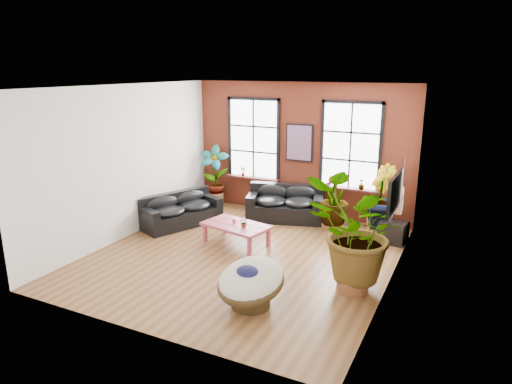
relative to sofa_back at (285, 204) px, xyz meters
The scene contains 19 objects.
room 2.83m from the sofa_back, 86.78° to the right, with size 6.04×6.54×3.54m.
sofa_back is the anchor object (origin of this frame).
sofa_left 2.73m from the sofa_back, 144.60° to the right, with size 1.57×2.18×0.80m.
coffee_table 2.15m from the sofa_back, 98.32° to the right, with size 1.61×1.12×0.57m.
papasan_chair 4.62m from the sofa_back, 74.61° to the right, with size 1.38×1.39×0.85m.
poster 1.65m from the sofa_back, 75.57° to the left, with size 0.74×0.06×0.98m.
tv_wall_unit 3.86m from the sofa_back, 33.58° to the right, with size 0.13×1.86×1.20m.
media_box 2.88m from the sofa_back, ahead, with size 0.65×0.57×0.49m.
pot_back_left 2.29m from the sofa_back, behind, with size 0.54×0.54×0.39m.
pot_back_right 2.38m from the sofa_back, ahead, with size 0.50×0.50×0.34m.
pot_right_wall 4.11m from the sofa_back, 50.48° to the right, with size 0.62×0.62×0.42m.
pot_mid 1.39m from the sofa_back, ahead, with size 0.55×0.55×0.32m.
floor_plant_back_left 2.34m from the sofa_back, behind, with size 0.84×0.57×1.60m, color #1F4C14.
floor_plant_back_right 2.46m from the sofa_back, ahead, with size 0.83×0.67×1.52m, color #1F4C14.
floor_plant_right_wall 4.13m from the sofa_back, 50.39° to the right, with size 1.67×1.44×1.85m, color #1F4C14.
floor_plant_mid 1.42m from the sofa_back, ahead, with size 0.74×0.74×1.32m, color #1F4C14.
table_plant 2.24m from the sofa_back, 91.31° to the right, with size 0.20×0.17×0.22m, color #1F4C14.
sill_plant_left 1.71m from the sofa_back, 161.89° to the left, with size 0.14×0.10×0.27m, color #1F4C14.
sill_plant_right 2.01m from the sofa_back, 15.02° to the left, with size 0.15×0.15×0.27m, color #1F4C14.
Camera 1 is at (4.18, -7.94, 3.86)m, focal length 32.00 mm.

